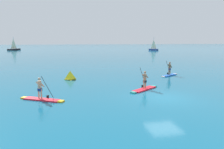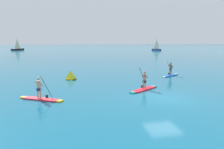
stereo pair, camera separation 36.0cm
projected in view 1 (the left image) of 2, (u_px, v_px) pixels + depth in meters
ground at (164, 97)px, 15.99m from camera, size 440.00×440.00×0.00m
paddleboarder_near_left at (42, 95)px, 15.22m from camera, size 3.21×2.07×1.71m
paddleboarder_mid_center at (144, 86)px, 18.46m from camera, size 3.16×2.46×1.98m
paddleboarder_far_right at (169, 73)px, 25.77m from camera, size 2.85×2.07×1.86m
race_marker_buoy at (70, 76)px, 23.26m from camera, size 1.18×1.18×0.96m
sailboat_left_horizon at (14, 49)px, 92.76m from camera, size 4.66×5.86×5.84m
sailboat_right_horizon at (153, 49)px, 90.76m from camera, size 2.97×4.37×5.78m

